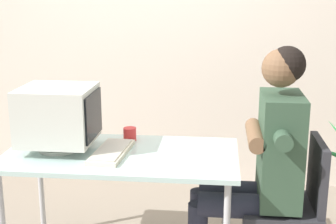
# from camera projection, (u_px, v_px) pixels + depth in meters

# --- Properties ---
(wall_back) EXTENTS (8.00, 0.10, 3.00)m
(wall_back) POSITION_uv_depth(u_px,v_px,m) (190.00, 5.00, 3.90)
(wall_back) COLOR beige
(wall_back) RESTS_ON ground_plane
(desk) EXTENTS (1.34, 0.70, 0.72)m
(desk) POSITION_uv_depth(u_px,v_px,m) (121.00, 162.00, 2.79)
(desk) COLOR #B7B7BC
(desk) RESTS_ON ground_plane
(crt_monitor) EXTENTS (0.42, 0.39, 0.37)m
(crt_monitor) POSITION_uv_depth(u_px,v_px,m) (58.00, 115.00, 2.78)
(crt_monitor) COLOR silver
(crt_monitor) RESTS_ON desk
(keyboard) EXTENTS (0.20, 0.44, 0.03)m
(keyboard) POSITION_uv_depth(u_px,v_px,m) (112.00, 151.00, 2.75)
(keyboard) COLOR beige
(keyboard) RESTS_ON desk
(office_chair) EXTENTS (0.42, 0.42, 0.83)m
(office_chair) POSITION_uv_depth(u_px,v_px,m) (292.00, 201.00, 2.72)
(office_chair) COLOR #4C4C51
(office_chair) RESTS_ON ground_plane
(person_seated) EXTENTS (0.73, 0.59, 1.35)m
(person_seated) POSITION_uv_depth(u_px,v_px,m) (261.00, 157.00, 2.68)
(person_seated) COLOR #334C38
(person_seated) RESTS_ON ground_plane
(desk_mug) EXTENTS (0.08, 0.09, 0.08)m
(desk_mug) POSITION_uv_depth(u_px,v_px,m) (130.00, 134.00, 2.99)
(desk_mug) COLOR red
(desk_mug) RESTS_ON desk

